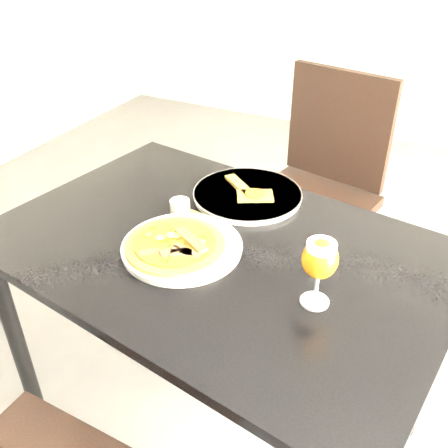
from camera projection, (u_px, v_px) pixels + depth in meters
The scene contains 9 objects.
dining_table at pixel (218, 271), 1.37m from camera, with size 1.31×0.98×0.75m.
chair_far at pixel (317, 187), 2.02m from camera, with size 0.54×0.54×0.99m.
plate_main at pixel (182, 247), 1.30m from camera, with size 0.31×0.31×0.02m, color white.
pizza at pixel (175, 244), 1.28m from camera, with size 0.26×0.26×0.03m.
plate_second at pixel (247, 195), 1.53m from camera, with size 0.33×0.33×0.02m, color white.
crust_scraps at pixel (249, 192), 1.51m from camera, with size 0.20×0.15×0.01m.
loose_crust at pixel (187, 212), 1.45m from camera, with size 0.11×0.02×0.01m, color brown.
sauce_cup at pixel (180, 206), 1.45m from camera, with size 0.06×0.06×0.04m.
beer_glass at pixel (320, 260), 1.07m from camera, with size 0.08×0.08×0.17m.
Camera 1 is at (0.25, -0.73, 1.51)m, focal length 40.00 mm.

